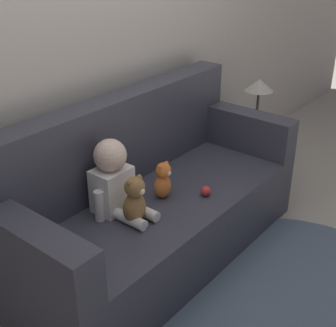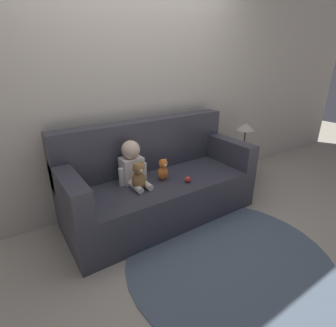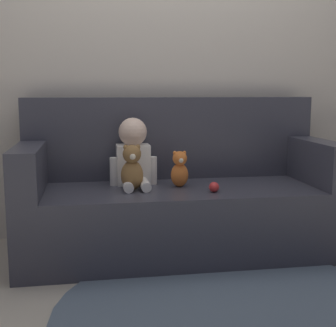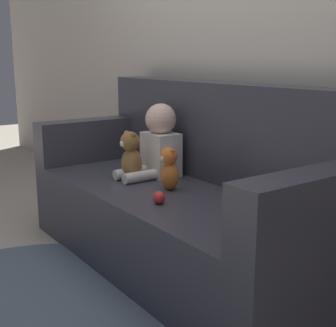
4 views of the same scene
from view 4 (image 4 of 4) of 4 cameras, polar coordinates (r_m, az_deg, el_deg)
ground_plane at (r=2.63m, az=0.77°, el=-12.12°), size 12.00×12.00×0.00m
wall_back at (r=2.71m, az=9.57°, el=16.67°), size 8.00×0.05×2.60m
couch at (r=2.54m, az=1.95°, el=-4.77°), size 1.95×0.81×0.98m
person_baby at (r=2.71m, az=-1.18°, el=2.35°), size 0.30×0.37×0.42m
teddy_bear_brown at (r=2.64m, az=-4.54°, el=0.95°), size 0.13×0.13×0.28m
plush_toy_side at (r=2.44m, az=0.15°, el=-0.66°), size 0.11×0.10×0.23m
toy_ball at (r=2.22m, az=-1.10°, el=-4.18°), size 0.06×0.06×0.06m
floor_rug at (r=2.19m, az=-16.90°, el=-18.04°), size 1.72×1.72×0.01m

